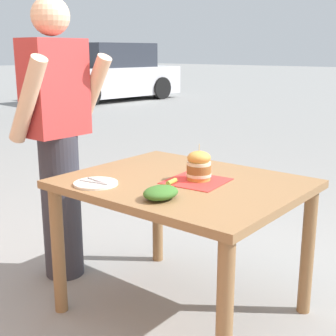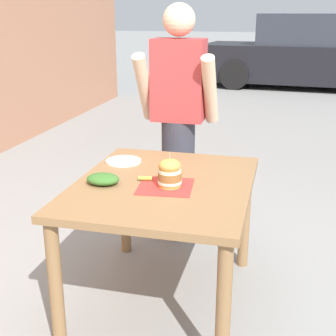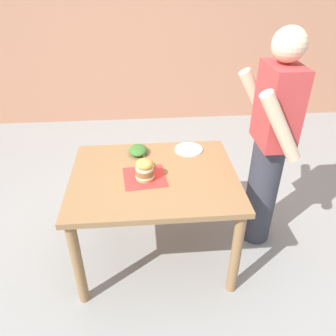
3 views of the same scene
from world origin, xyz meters
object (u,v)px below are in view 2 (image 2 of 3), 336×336
object	(u,v)px
side_plate_with_forks	(124,161)
diner_across_table	(178,122)
pickle_spear	(145,178)
parked_car_mid_block	(302,55)
patio_table	(164,201)
sandwich	(170,173)
side_salad	(103,179)

from	to	relation	value
side_plate_with_forks	diner_across_table	xyz separation A→B (m)	(0.22, 0.56, 0.13)
pickle_spear	side_plate_with_forks	size ratio (longest dim) A/B	0.34
side_plate_with_forks	parked_car_mid_block	xyz separation A→B (m)	(1.24, 8.53, -0.03)
patio_table	diner_across_table	bearing A→B (deg)	97.61
sandwich	side_plate_with_forks	size ratio (longest dim) A/B	0.85
side_plate_with_forks	patio_table	bearing A→B (deg)	-41.31
patio_table	sandwich	distance (m)	0.20
side_salad	diner_across_table	size ratio (longest dim) A/B	0.11
side_plate_with_forks	sandwich	bearing A→B (deg)	-42.81
patio_table	side_plate_with_forks	bearing A→B (deg)	138.69
sandwich	side_salad	bearing A→B (deg)	-172.80
side_plate_with_forks	side_salad	distance (m)	0.40
pickle_spear	diner_across_table	size ratio (longest dim) A/B	0.04
side_plate_with_forks	diner_across_table	world-z (taller)	diner_across_table
pickle_spear	patio_table	bearing A→B (deg)	2.95
parked_car_mid_block	diner_across_table	bearing A→B (deg)	-97.27
side_salad	diner_across_table	world-z (taller)	diner_across_table
side_plate_with_forks	side_salad	xyz separation A→B (m)	(0.02, -0.40, 0.02)
patio_table	side_salad	bearing A→B (deg)	-160.89
patio_table	side_plate_with_forks	distance (m)	0.46
side_plate_with_forks	pickle_spear	bearing A→B (deg)	-52.25
patio_table	parked_car_mid_block	distance (m)	8.86
side_plate_with_forks	parked_car_mid_block	distance (m)	8.61
pickle_spear	parked_car_mid_block	world-z (taller)	parked_car_mid_block
sandwich	diner_across_table	distance (m)	0.93
pickle_spear	parked_car_mid_block	bearing A→B (deg)	83.50
side_plate_with_forks	parked_car_mid_block	world-z (taller)	parked_car_mid_block
side_plate_with_forks	diner_across_table	size ratio (longest dim) A/B	0.13
diner_across_table	patio_table	bearing A→B (deg)	-82.39
patio_table	diner_across_table	distance (m)	0.90
sandwich	side_plate_with_forks	distance (m)	0.53
diner_across_table	pickle_spear	bearing A→B (deg)	-89.21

